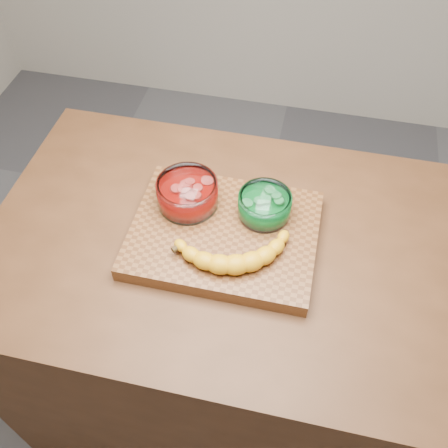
# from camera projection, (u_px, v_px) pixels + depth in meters

# --- Properties ---
(ground) EXTENTS (3.50, 3.50, 0.00)m
(ground) POSITION_uv_depth(u_px,v_px,m) (224.00, 380.00, 1.94)
(ground) COLOR #555559
(ground) RESTS_ON ground
(counter) EXTENTS (1.20, 0.80, 0.90)m
(counter) POSITION_uv_depth(u_px,v_px,m) (224.00, 325.00, 1.59)
(counter) COLOR #4D2C17
(counter) RESTS_ON ground
(cutting_board) EXTENTS (0.45, 0.35, 0.04)m
(cutting_board) POSITION_uv_depth(u_px,v_px,m) (224.00, 234.00, 1.22)
(cutting_board) COLOR brown
(cutting_board) RESTS_ON counter
(bowl_red) EXTENTS (0.15, 0.15, 0.07)m
(bowl_red) POSITION_uv_depth(u_px,v_px,m) (187.00, 194.00, 1.24)
(bowl_red) COLOR white
(bowl_red) RESTS_ON cutting_board
(bowl_green) EXTENTS (0.13, 0.13, 0.06)m
(bowl_green) POSITION_uv_depth(u_px,v_px,m) (265.00, 205.00, 1.22)
(bowl_green) COLOR white
(bowl_green) RESTS_ON cutting_board
(banana) EXTENTS (0.30, 0.18, 0.04)m
(banana) POSITION_uv_depth(u_px,v_px,m) (231.00, 246.00, 1.15)
(banana) COLOR orange
(banana) RESTS_ON cutting_board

